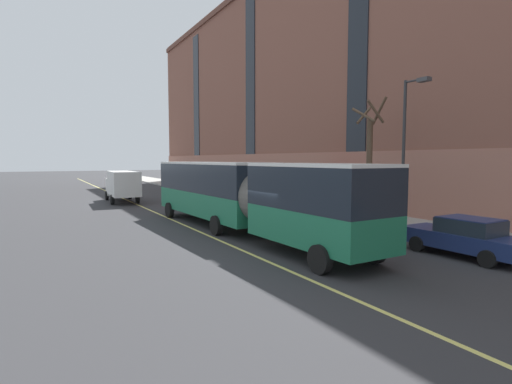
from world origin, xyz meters
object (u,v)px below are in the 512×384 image
object	(u,v)px
parked_car_navy_4	(465,237)
parked_car_silver_7	(179,185)
parked_car_silver_1	(198,189)
street_lamp	(407,140)
parked_car_green_3	(251,198)
street_tree_mid_block	(369,159)
box_truck	(122,184)
parked_car_navy_5	(339,213)
city_bus	(241,193)

from	to	relation	value
parked_car_navy_4	parked_car_silver_7	bearing A→B (deg)	89.62
parked_car_silver_1	street_lamp	distance (m)	25.56
parked_car_green_3	street_tree_mid_block	bearing A→B (deg)	-72.36
box_truck	street_lamp	world-z (taller)	street_lamp
street_tree_mid_block	parked_car_navy_5	bearing A→B (deg)	-165.80
parked_car_navy_4	box_truck	distance (m)	28.31
parked_car_silver_7	street_lamp	xyz separation A→B (m)	(1.65, -31.61, 4.00)
parked_car_navy_4	parked_car_navy_5	distance (m)	7.69
city_bus	parked_car_navy_4	size ratio (longest dim) A/B	3.86
street_lamp	parked_car_navy_4	bearing A→B (deg)	-112.66
parked_car_navy_5	street_tree_mid_block	distance (m)	4.32
parked_car_navy_4	parked_car_silver_7	size ratio (longest dim) A/B	1.00
parked_car_navy_5	box_truck	bearing A→B (deg)	112.63
street_lamp	city_bus	bearing A→B (deg)	150.84
box_truck	street_lamp	distance (m)	24.87
street_lamp	parked_car_navy_5	bearing A→B (deg)	117.92
parked_car_silver_1	street_lamp	xyz separation A→B (m)	(1.74, -25.18, 4.00)
parked_car_green_3	parked_car_silver_1	bearing A→B (deg)	90.07
city_bus	parked_car_navy_5	size ratio (longest dim) A/B	3.95
parked_car_navy_4	city_bus	bearing A→B (deg)	122.36
city_bus	parked_car_silver_7	bearing A→B (deg)	78.23
parked_car_green_3	street_lamp	bearing A→B (deg)	-82.70
city_bus	parked_car_silver_7	world-z (taller)	city_bus
parked_car_silver_7	street_lamp	bearing A→B (deg)	-87.00
parked_car_silver_7	street_tree_mid_block	world-z (taller)	street_tree_mid_block
parked_car_green_3	parked_car_navy_5	size ratio (longest dim) A/B	0.94
parked_car_silver_7	parked_car_navy_4	bearing A→B (deg)	-90.38
parked_car_navy_4	parked_car_navy_5	size ratio (longest dim) A/B	1.02
parked_car_silver_1	parked_car_navy_4	world-z (taller)	same
parked_car_silver_7	box_truck	xyz separation A→B (m)	(-8.14, -8.97, 0.83)
city_bus	parked_car_silver_1	distance (m)	21.85
parked_car_navy_5	street_lamp	bearing A→B (deg)	-62.08
city_bus	parked_car_silver_7	xyz separation A→B (m)	(5.73, 27.49, -1.34)
street_tree_mid_block	parked_car_green_3	bearing A→B (deg)	107.64
parked_car_navy_5	street_lamp	xyz separation A→B (m)	(1.67, -3.14, 4.00)
street_tree_mid_block	parked_car_silver_7	bearing A→B (deg)	96.11
parked_car_navy_4	box_truck	world-z (taller)	box_truck
city_bus	parked_car_navy_4	bearing A→B (deg)	-57.64
parked_car_silver_7	parked_car_navy_5	bearing A→B (deg)	-90.02
box_truck	street_lamp	bearing A→B (deg)	-66.61
parked_car_silver_7	box_truck	world-z (taller)	box_truck
parked_car_green_3	parked_car_navy_5	bearing A→B (deg)	-89.69
city_bus	parked_car_silver_1	world-z (taller)	city_bus
street_tree_mid_block	box_truck	bearing A→B (deg)	120.65
street_lamp	parked_car_silver_1	bearing A→B (deg)	93.95
parked_car_silver_7	street_lamp	size ratio (longest dim) A/B	0.62
parked_car_silver_1	street_lamp	size ratio (longest dim) A/B	0.60
box_truck	city_bus	bearing A→B (deg)	-82.59
parked_car_navy_5	street_lamp	size ratio (longest dim) A/B	0.61
parked_car_navy_4	parked_car_silver_7	world-z (taller)	same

